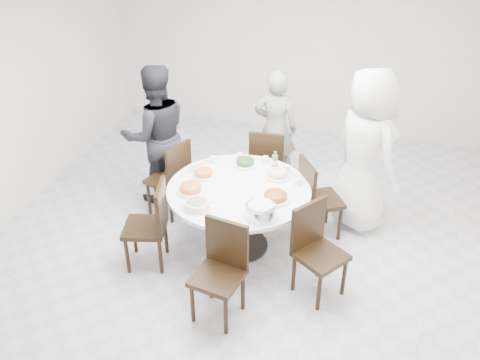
% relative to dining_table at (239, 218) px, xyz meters
% --- Properties ---
extents(floor, '(6.00, 6.00, 0.01)m').
position_rel_dining_table_xyz_m(floor, '(0.22, 0.23, -0.38)').
color(floor, '#B9B9BE').
rests_on(floor, ground).
extents(wall_back, '(6.00, 0.01, 2.80)m').
position_rel_dining_table_xyz_m(wall_back, '(0.22, 3.23, 1.02)').
color(wall_back, silver).
rests_on(wall_back, ground).
extents(wall_left, '(0.01, 6.00, 2.80)m').
position_rel_dining_table_xyz_m(wall_left, '(-2.78, 0.23, 1.02)').
color(wall_left, silver).
rests_on(wall_left, ground).
extents(dining_table, '(1.50, 1.50, 0.75)m').
position_rel_dining_table_xyz_m(dining_table, '(0.00, 0.00, 0.00)').
color(dining_table, white).
rests_on(dining_table, floor).
extents(chair_ne, '(0.58, 0.58, 0.95)m').
position_rel_dining_table_xyz_m(chair_ne, '(0.82, 0.46, 0.10)').
color(chair_ne, black).
rests_on(chair_ne, floor).
extents(chair_n, '(0.44, 0.44, 0.95)m').
position_rel_dining_table_xyz_m(chair_n, '(0.08, 1.14, 0.10)').
color(chair_n, black).
rests_on(chair_n, floor).
extents(chair_nw, '(0.53, 0.53, 0.95)m').
position_rel_dining_table_xyz_m(chair_nw, '(-0.99, 0.44, 0.10)').
color(chair_nw, black).
rests_on(chair_nw, floor).
extents(chair_sw, '(0.50, 0.50, 0.95)m').
position_rel_dining_table_xyz_m(chair_sw, '(-0.86, -0.51, 0.10)').
color(chair_sw, black).
rests_on(chair_sw, floor).
extents(chair_s, '(0.50, 0.50, 0.95)m').
position_rel_dining_table_xyz_m(chair_s, '(0.08, -1.05, 0.10)').
color(chair_s, black).
rests_on(chair_s, floor).
extents(chair_se, '(0.59, 0.59, 0.95)m').
position_rel_dining_table_xyz_m(chair_se, '(0.94, -0.51, 0.10)').
color(chair_se, black).
rests_on(chair_se, floor).
extents(diner_right, '(1.05, 1.08, 1.88)m').
position_rel_dining_table_xyz_m(diner_right, '(1.22, 0.81, 0.56)').
color(diner_right, white).
rests_on(diner_right, floor).
extents(diner_middle, '(0.56, 0.37, 1.53)m').
position_rel_dining_table_xyz_m(diner_middle, '(0.09, 1.50, 0.39)').
color(diner_middle, black).
rests_on(diner_middle, floor).
extents(diner_left, '(1.07, 1.03, 1.74)m').
position_rel_dining_table_xyz_m(diner_left, '(-1.22, 0.74, 0.49)').
color(diner_left, black).
rests_on(diner_left, floor).
extents(dish_greens, '(0.25, 0.25, 0.07)m').
position_rel_dining_table_xyz_m(dish_greens, '(-0.06, 0.49, 0.41)').
color(dish_greens, white).
rests_on(dish_greens, dining_table).
extents(dish_pale, '(0.27, 0.27, 0.07)m').
position_rel_dining_table_xyz_m(dish_pale, '(0.34, 0.33, 0.41)').
color(dish_pale, white).
rests_on(dish_pale, dining_table).
extents(dish_orange, '(0.25, 0.25, 0.07)m').
position_rel_dining_table_xyz_m(dish_orange, '(-0.43, 0.14, 0.41)').
color(dish_orange, white).
rests_on(dish_orange, dining_table).
extents(dish_redbrown, '(0.30, 0.30, 0.07)m').
position_rel_dining_table_xyz_m(dish_redbrown, '(0.41, -0.12, 0.41)').
color(dish_redbrown, white).
rests_on(dish_redbrown, dining_table).
extents(dish_tofu, '(0.29, 0.29, 0.07)m').
position_rel_dining_table_xyz_m(dish_tofu, '(-0.46, -0.19, 0.41)').
color(dish_tofu, white).
rests_on(dish_tofu, dining_table).
extents(rice_bowl, '(0.30, 0.30, 0.13)m').
position_rel_dining_table_xyz_m(rice_bowl, '(0.34, -0.45, 0.44)').
color(rice_bowl, silver).
rests_on(rice_bowl, dining_table).
extents(soup_bowl, '(0.24, 0.24, 0.07)m').
position_rel_dining_table_xyz_m(soup_bowl, '(-0.30, -0.46, 0.41)').
color(soup_bowl, white).
rests_on(soup_bowl, dining_table).
extents(beverage_bottle, '(0.06, 0.06, 0.22)m').
position_rel_dining_table_xyz_m(beverage_bottle, '(0.28, 0.49, 0.49)').
color(beverage_bottle, '#327E49').
rests_on(beverage_bottle, dining_table).
extents(tea_cups, '(0.07, 0.07, 0.08)m').
position_rel_dining_table_xyz_m(tea_cups, '(-0.02, 0.60, 0.42)').
color(tea_cups, white).
rests_on(tea_cups, dining_table).
extents(chopsticks, '(0.24, 0.04, 0.01)m').
position_rel_dining_table_xyz_m(chopsticks, '(0.00, 0.67, 0.38)').
color(chopsticks, tan).
rests_on(chopsticks, dining_table).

